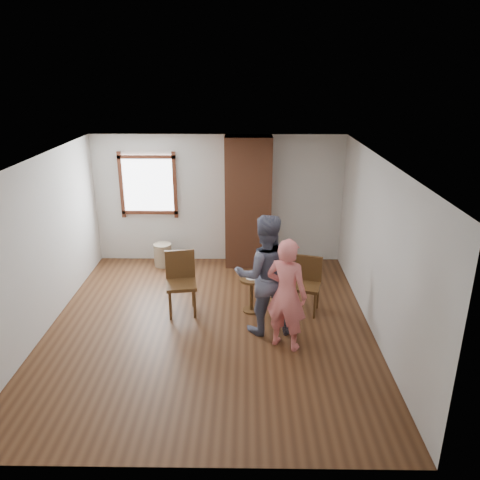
# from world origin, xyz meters

# --- Properties ---
(ground) EXTENTS (5.50, 5.50, 0.00)m
(ground) POSITION_xyz_m (0.00, 0.00, 0.00)
(ground) COLOR brown
(ground) RESTS_ON ground
(room_shell) EXTENTS (5.04, 5.52, 2.62)m
(room_shell) POSITION_xyz_m (-0.06, 0.61, 1.81)
(room_shell) COLOR silver
(room_shell) RESTS_ON ground
(brick_chimney) EXTENTS (0.90, 0.50, 2.60)m
(brick_chimney) POSITION_xyz_m (0.60, 2.50, 1.30)
(brick_chimney) COLOR #9A5536
(brick_chimney) RESTS_ON ground
(stoneware_crock) EXTENTS (0.39, 0.39, 0.46)m
(stoneware_crock) POSITION_xyz_m (-1.13, 2.40, 0.23)
(stoneware_crock) COLOR tan
(stoneware_crock) RESTS_ON ground
(dark_pot) EXTENTS (0.19, 0.19, 0.15)m
(dark_pot) POSITION_xyz_m (-0.63, 2.40, 0.08)
(dark_pot) COLOR black
(dark_pot) RESTS_ON ground
(dining_chair_left) EXTENTS (0.55, 0.55, 1.03)m
(dining_chair_left) POSITION_xyz_m (-0.50, 0.51, 0.58)
(dining_chair_left) COLOR brown
(dining_chair_left) RESTS_ON ground
(dining_chair_right) EXTENTS (0.54, 0.54, 0.92)m
(dining_chair_right) POSITION_xyz_m (1.57, 0.57, 0.52)
(dining_chair_right) COLOR brown
(dining_chair_right) RESTS_ON ground
(side_table) EXTENTS (0.40, 0.40, 0.60)m
(side_table) POSITION_xyz_m (0.65, 0.51, 0.40)
(side_table) COLOR brown
(side_table) RESTS_ON ground
(cake_plate) EXTENTS (0.18, 0.18, 0.01)m
(cake_plate) POSITION_xyz_m (0.65, 0.51, 0.60)
(cake_plate) COLOR white
(cake_plate) RESTS_ON side_table
(cake_slice) EXTENTS (0.08, 0.07, 0.06)m
(cake_slice) POSITION_xyz_m (0.66, 0.51, 0.64)
(cake_slice) COLOR white
(cake_slice) RESTS_ON cake_plate
(man) EXTENTS (0.98, 0.81, 1.86)m
(man) POSITION_xyz_m (0.84, -0.08, 0.93)
(man) COLOR #121533
(man) RESTS_ON ground
(person_pink) EXTENTS (0.72, 0.63, 1.66)m
(person_pink) POSITION_xyz_m (1.13, -0.52, 0.83)
(person_pink) COLOR #FF807F
(person_pink) RESTS_ON ground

